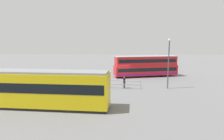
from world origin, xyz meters
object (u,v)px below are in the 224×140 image
Objects in this scene: info_sign at (73,75)px; tram_yellow at (42,88)px; pedestrian_crossing at (124,82)px; pedestrian_near_railing at (94,79)px; street_lamp at (169,60)px; double_decker_bus at (146,66)px.

tram_yellow is at bearing 83.82° from info_sign.
tram_yellow is at bearing 43.86° from pedestrian_crossing.
street_lamp is (-10.32, 1.46, 2.95)m from pedestrian_near_railing.
tram_yellow is (12.78, 17.39, -0.13)m from double_decker_bus.
street_lamp is at bearing 175.62° from info_sign.
pedestrian_near_railing is 0.75× the size of info_sign.
pedestrian_near_railing is 4.59m from pedestrian_crossing.
pedestrian_near_railing is (8.81, 7.94, -0.96)m from double_decker_bus.
tram_yellow reaches higher than pedestrian_near_railing.
double_decker_bus is 14.49m from info_sign.
tram_yellow is at bearing 29.18° from street_lamp.
street_lamp is at bearing 171.94° from pedestrian_near_railing.
info_sign reaches higher than pedestrian_near_railing.
pedestrian_near_railing is 0.26× the size of street_lamp.
double_decker_bus reaches higher than pedestrian_near_railing.
double_decker_bus is 6.85× the size of pedestrian_near_railing.
pedestrian_crossing is 0.69× the size of info_sign.
pedestrian_near_railing is 10.83m from street_lamp.
pedestrian_near_railing reaches higher than pedestrian_crossing.
pedestrian_crossing is at bearing -0.23° from street_lamp.
street_lamp reaches higher than pedestrian_crossing.
street_lamp is (-1.51, 9.41, 1.98)m from double_decker_bus.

